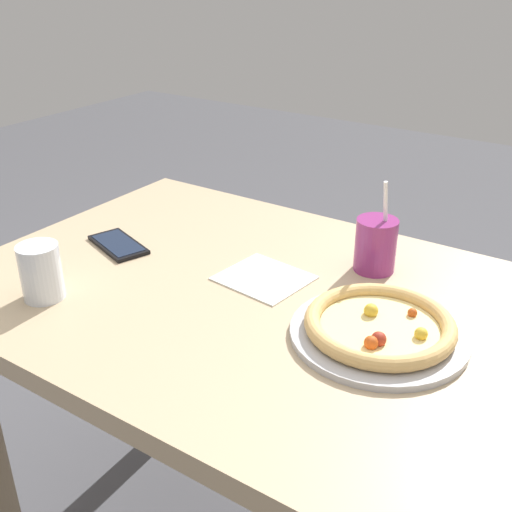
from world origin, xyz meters
TOP-DOWN VIEW (x-y plane):
  - dining_table at (0.00, 0.00)m, footprint 1.10×0.79m
  - pizza_near at (0.27, -0.01)m, footprint 0.29×0.29m
  - drink_cup_colored at (0.16, 0.21)m, footprint 0.08×0.08m
  - water_cup_clear at (-0.30, -0.23)m, footprint 0.07×0.07m
  - paper_napkin at (-0.00, 0.05)m, footprint 0.18×0.16m
  - cell_phone at (-0.34, 0.00)m, footprint 0.17×0.12m

SIDE VIEW (x-z plane):
  - dining_table at x=0.00m, z-range 0.25..1.00m
  - paper_napkin at x=0.00m, z-range 0.75..0.75m
  - cell_phone at x=-0.34m, z-range 0.75..0.76m
  - pizza_near at x=0.27m, z-range 0.75..0.79m
  - water_cup_clear at x=-0.30m, z-range 0.75..0.86m
  - drink_cup_colored at x=0.16m, z-range 0.71..0.90m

